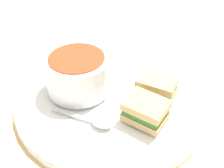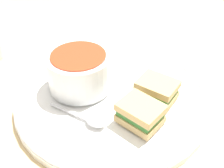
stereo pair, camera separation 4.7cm
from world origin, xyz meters
name	(u,v)px [view 1 (the left image)]	position (x,y,z in m)	size (l,w,h in m)	color
ground_plane	(112,99)	(0.00, 0.00, 0.00)	(2.40, 2.40, 0.00)	#D1B27F
plate	(112,95)	(0.00, 0.00, 0.01)	(0.35, 0.35, 0.02)	white
soup_bowl	(78,74)	(0.00, -0.06, 0.05)	(0.12, 0.12, 0.07)	white
spoon	(96,121)	(0.08, -0.01, 0.02)	(0.04, 0.11, 0.01)	silver
sandwich_half_near	(146,110)	(0.06, 0.07, 0.04)	(0.07, 0.08, 0.04)	tan
sandwich_half_far	(157,86)	(-0.01, 0.08, 0.04)	(0.07, 0.08, 0.04)	tan
menu_sheet	(170,25)	(-0.33, 0.10, 0.00)	(0.26, 0.26, 0.00)	white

